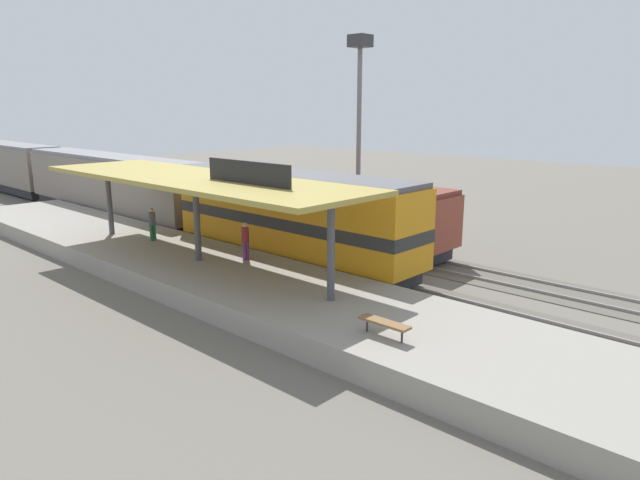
% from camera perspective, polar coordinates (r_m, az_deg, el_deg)
% --- Properties ---
extents(ground_plane, '(120.00, 120.00, 0.00)m').
position_cam_1_polar(ground_plane, '(30.64, -1.87, -1.26)').
color(ground_plane, '#666056').
extents(track_near, '(3.20, 110.00, 0.16)m').
position_cam_1_polar(track_near, '(29.29, -4.63, -1.92)').
color(track_near, '#565249').
rests_on(track_near, ground).
extents(track_far, '(3.20, 110.00, 0.16)m').
position_cam_1_polar(track_far, '(32.48, 1.35, -0.36)').
color(track_far, '#565249').
rests_on(track_far, ground).
extents(platform, '(6.00, 44.00, 0.90)m').
position_cam_1_polar(platform, '(26.41, -12.00, -2.93)').
color(platform, gray).
rests_on(platform, ground).
extents(station_canopy, '(5.20, 18.00, 4.70)m').
position_cam_1_polar(station_canopy, '(25.52, -12.32, 5.87)').
color(station_canopy, '#47474C').
rests_on(station_canopy, platform).
extents(platform_bench, '(0.44, 1.70, 0.50)m').
position_cam_1_polar(platform_bench, '(17.34, 6.47, -8.28)').
color(platform_bench, '#333338').
rests_on(platform_bench, platform).
extents(locomotive, '(2.93, 14.43, 4.44)m').
position_cam_1_polar(locomotive, '(27.84, -2.91, 2.33)').
color(locomotive, '#28282D').
rests_on(locomotive, track_near).
extents(passenger_carriage_front, '(2.90, 20.00, 4.24)m').
position_cam_1_polar(passenger_carriage_front, '(42.48, -20.21, 5.20)').
color(passenger_carriage_front, '#28282D').
rests_on(passenger_carriage_front, track_near).
extents(passenger_carriage_rear, '(2.90, 20.00, 4.24)m').
position_cam_1_polar(passenger_carriage_rear, '(61.65, -29.20, 6.61)').
color(passenger_carriage_rear, '#28282D').
rests_on(passenger_carriage_rear, track_near).
extents(freight_car, '(2.80, 12.00, 3.54)m').
position_cam_1_polar(freight_car, '(31.22, 3.21, 2.71)').
color(freight_car, '#28282D').
rests_on(freight_car, track_far).
extents(light_mast, '(1.10, 1.10, 11.70)m').
position_cam_1_polar(light_mast, '(34.56, 3.98, 14.43)').
color(light_mast, slate).
rests_on(light_mast, ground).
extents(person_waiting, '(0.34, 0.34, 1.71)m').
position_cam_1_polar(person_waiting, '(30.51, -16.48, 1.70)').
color(person_waiting, '#23603D').
rests_on(person_waiting, platform).
extents(person_walking, '(0.34, 0.34, 1.71)m').
position_cam_1_polar(person_walking, '(25.82, -7.49, 0.10)').
color(person_walking, '#663375').
rests_on(person_walking, platform).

